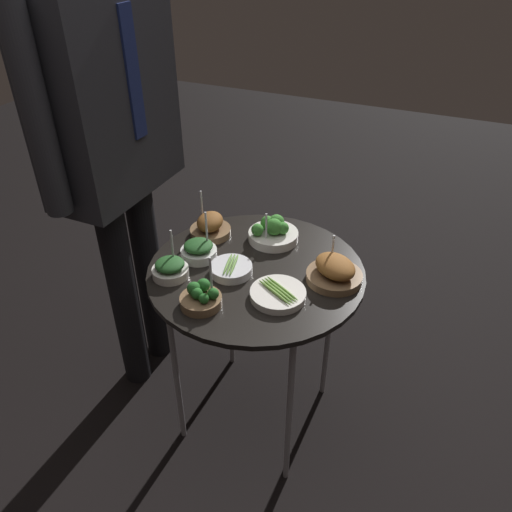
# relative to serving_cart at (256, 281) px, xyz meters

# --- Properties ---
(ground_plane) EXTENTS (8.00, 8.00, 0.00)m
(ground_plane) POSITION_rel_serving_cart_xyz_m (0.00, 0.00, -0.66)
(ground_plane) COLOR black
(serving_cart) EXTENTS (0.70, 0.70, 0.71)m
(serving_cart) POSITION_rel_serving_cart_xyz_m (0.00, 0.00, 0.00)
(serving_cart) COLOR black
(serving_cart) RESTS_ON ground_plane
(bowl_spinach_back_right) EXTENTS (0.12, 0.12, 0.16)m
(bowl_spinach_back_right) POSITION_rel_serving_cart_xyz_m (-0.02, 0.20, 0.08)
(bowl_spinach_back_right) COLOR white
(bowl_spinach_back_right) RESTS_ON serving_cart
(bowl_asparagus_center) EXTENTS (0.17, 0.17, 0.03)m
(bowl_asparagus_center) POSITION_rel_serving_cart_xyz_m (-0.10, -0.12, 0.06)
(bowl_asparagus_center) COLOR silver
(bowl_asparagus_center) RESTS_ON serving_cart
(bowl_asparagus_back_left) EXTENTS (0.13, 0.13, 0.04)m
(bowl_asparagus_back_left) POSITION_rel_serving_cart_xyz_m (-0.05, 0.06, 0.06)
(bowl_asparagus_back_left) COLOR silver
(bowl_asparagus_back_left) RESTS_ON serving_cart
(bowl_broccoli_near_rim) EXTENTS (0.17, 0.17, 0.13)m
(bowl_broccoli_near_rim) POSITION_rel_serving_cart_xyz_m (0.18, 0.02, 0.08)
(bowl_broccoli_near_rim) COLOR silver
(bowl_broccoli_near_rim) RESTS_ON serving_cart
(bowl_roast_front_left) EXTENTS (0.14, 0.14, 0.16)m
(bowl_roast_front_left) POSITION_rel_serving_cart_xyz_m (0.12, 0.23, 0.08)
(bowl_roast_front_left) COLOR brown
(bowl_roast_front_left) RESTS_ON serving_cart
(bowl_roast_front_right) EXTENTS (0.17, 0.18, 0.13)m
(bowl_roast_front_right) POSITION_rel_serving_cart_xyz_m (0.05, -0.25, 0.08)
(bowl_roast_front_right) COLOR brown
(bowl_roast_front_right) RESTS_ON serving_cart
(bowl_broccoli_mid_right) EXTENTS (0.12, 0.12, 0.16)m
(bowl_broccoli_mid_right) POSITION_rel_serving_cart_xyz_m (-0.23, 0.07, 0.08)
(bowl_broccoli_mid_right) COLOR brown
(bowl_broccoli_mid_right) RESTS_ON serving_cart
(bowl_spinach_front_center) EXTENTS (0.12, 0.12, 0.15)m
(bowl_spinach_front_center) POSITION_rel_serving_cart_xyz_m (-0.14, 0.23, 0.08)
(bowl_spinach_front_center) COLOR silver
(bowl_spinach_front_center) RESTS_ON serving_cart
(waiter_figure) EXTENTS (0.64, 0.24, 1.73)m
(waiter_figure) POSITION_rel_serving_cart_xyz_m (0.06, 0.55, 0.44)
(waiter_figure) COLOR black
(waiter_figure) RESTS_ON ground_plane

